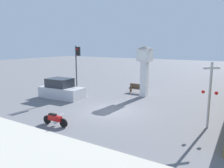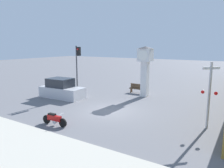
# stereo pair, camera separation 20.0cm
# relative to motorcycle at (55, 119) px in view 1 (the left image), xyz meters

# --- Properties ---
(ground_plane) EXTENTS (120.00, 120.00, 0.00)m
(ground_plane) POSITION_rel_motorcycle_xyz_m (1.27, 4.27, -0.39)
(ground_plane) COLOR slate
(sidewalk_strip) EXTENTS (36.00, 6.00, 0.10)m
(sidewalk_strip) POSITION_rel_motorcycle_xyz_m (1.27, -4.00, -0.34)
(sidewalk_strip) COLOR #BCB7A8
(sidewalk_strip) RESTS_ON ground_plane
(motorcycle) EXTENTS (1.85, 0.40, 0.81)m
(motorcycle) POSITION_rel_motorcycle_xyz_m (0.00, 0.00, 0.00)
(motorcycle) COLOR black
(motorcycle) RESTS_ON ground_plane
(clock_tower) EXTENTS (1.41, 1.41, 4.70)m
(clock_tower) POSITION_rel_motorcycle_xyz_m (1.48, 9.98, 2.74)
(clock_tower) COLOR white
(clock_tower) RESTS_ON ground_plane
(traffic_light) EXTENTS (0.50, 0.35, 4.76)m
(traffic_light) POSITION_rel_motorcycle_xyz_m (-3.66, 6.44, 2.85)
(traffic_light) COLOR #47474C
(traffic_light) RESTS_ON ground_plane
(railroad_crossing_signal) EXTENTS (0.90, 0.82, 3.90)m
(railroad_crossing_signal) POSITION_rel_motorcycle_xyz_m (7.91, 4.47, 1.73)
(railroad_crossing_signal) COLOR #B7B7BC
(railroad_crossing_signal) RESTS_ON ground_plane
(bench) EXTENTS (1.60, 0.44, 0.92)m
(bench) POSITION_rel_motorcycle_xyz_m (0.26, 10.96, 0.10)
(bench) COLOR brown
(bench) RESTS_ON ground_plane
(parked_car) EXTENTS (4.28, 1.99, 1.80)m
(parked_car) POSITION_rel_motorcycle_xyz_m (-4.82, 5.42, 0.36)
(parked_car) COLOR silver
(parked_car) RESTS_ON ground_plane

